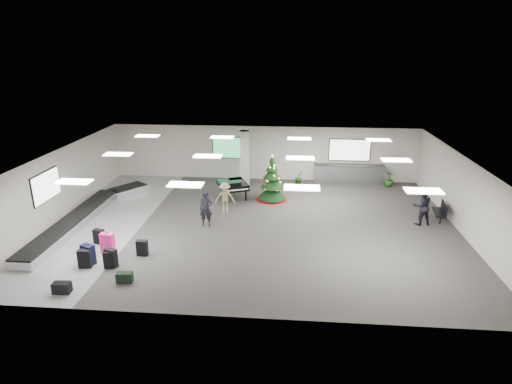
# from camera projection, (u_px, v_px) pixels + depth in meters

# --- Properties ---
(ground) EXTENTS (18.00, 18.00, 0.00)m
(ground) POSITION_uv_depth(u_px,v_px,m) (254.00, 224.00, 19.36)
(ground) COLOR #363431
(ground) RESTS_ON ground
(room_envelope) EXTENTS (18.02, 14.02, 3.21)m
(room_envelope) POSITION_uv_depth(u_px,v_px,m) (246.00, 171.00, 19.27)
(room_envelope) COLOR beige
(room_envelope) RESTS_ON ground
(baggage_carousel) EXTENTS (2.28, 9.71, 0.43)m
(baggage_carousel) POSITION_uv_depth(u_px,v_px,m) (86.00, 215.00, 19.84)
(baggage_carousel) COLOR silver
(baggage_carousel) RESTS_ON ground
(service_counter) EXTENTS (4.05, 0.65, 1.08)m
(service_counter) POSITION_uv_depth(u_px,v_px,m) (349.00, 174.00, 25.05)
(service_counter) COLOR silver
(service_counter) RESTS_ON ground
(suitcase_0) EXTENTS (0.43, 0.28, 0.65)m
(suitcase_0) POSITION_uv_depth(u_px,v_px,m) (109.00, 260.00, 15.51)
(suitcase_0) COLOR black
(suitcase_0) RESTS_ON ground
(suitcase_1) EXTENTS (0.51, 0.39, 0.72)m
(suitcase_1) POSITION_uv_depth(u_px,v_px,m) (111.00, 258.00, 15.58)
(suitcase_1) COLOR black
(suitcase_1) RESTS_ON ground
(pink_suitcase) EXTENTS (0.52, 0.31, 0.81)m
(pink_suitcase) POSITION_uv_depth(u_px,v_px,m) (107.00, 243.00, 16.66)
(pink_suitcase) COLOR #FA208A
(pink_suitcase) RESTS_ON ground
(suitcase_3) EXTENTS (0.42, 0.24, 0.64)m
(suitcase_3) POSITION_uv_depth(u_px,v_px,m) (142.00, 248.00, 16.42)
(suitcase_3) COLOR black
(suitcase_3) RESTS_ON ground
(navy_suitcase) EXTENTS (0.57, 0.46, 0.78)m
(navy_suitcase) POSITION_uv_depth(u_px,v_px,m) (88.00, 254.00, 15.77)
(navy_suitcase) COLOR black
(navy_suitcase) RESTS_ON ground
(suitcase_5) EXTENTS (0.48, 0.29, 0.71)m
(suitcase_5) POSITION_uv_depth(u_px,v_px,m) (85.00, 259.00, 15.52)
(suitcase_5) COLOR black
(suitcase_5) RESTS_ON ground
(green_duffel) EXTENTS (0.57, 0.33, 0.38)m
(green_duffel) POSITION_uv_depth(u_px,v_px,m) (125.00, 277.00, 14.60)
(green_duffel) COLOR black
(green_duffel) RESTS_ON ground
(suitcase_8) EXTENTS (0.47, 0.34, 0.65)m
(suitcase_8) POSITION_uv_depth(u_px,v_px,m) (99.00, 237.00, 17.39)
(suitcase_8) COLOR black
(suitcase_8) RESTS_ON ground
(black_duffel) EXTENTS (0.58, 0.34, 0.39)m
(black_duffel) POSITION_uv_depth(u_px,v_px,m) (62.00, 288.00, 13.97)
(black_duffel) COLOR black
(black_duffel) RESTS_ON ground
(christmas_tree) EXTENTS (1.74, 1.74, 2.48)m
(christmas_tree) POSITION_uv_depth(u_px,v_px,m) (272.00, 184.00, 22.18)
(christmas_tree) COLOR maroon
(christmas_tree) RESTS_ON ground
(grand_piano) EXTENTS (1.93, 2.16, 1.02)m
(grand_piano) POSITION_uv_depth(u_px,v_px,m) (233.00, 185.00, 22.45)
(grand_piano) COLOR black
(grand_piano) RESTS_ON ground
(bench) EXTENTS (0.63, 1.36, 0.83)m
(bench) POSITION_uv_depth(u_px,v_px,m) (441.00, 210.00, 19.73)
(bench) COLOR black
(bench) RESTS_ON ground
(traveler_a) EXTENTS (0.63, 0.45, 1.60)m
(traveler_a) POSITION_uv_depth(u_px,v_px,m) (206.00, 209.00, 18.99)
(traveler_a) COLOR black
(traveler_a) RESTS_ON ground
(traveler_b) EXTENTS (1.02, 0.64, 1.50)m
(traveler_b) POSITION_uv_depth(u_px,v_px,m) (225.00, 198.00, 20.51)
(traveler_b) COLOR #998C5E
(traveler_b) RESTS_ON ground
(traveler_bench) EXTENTS (0.97, 0.82, 1.77)m
(traveler_bench) POSITION_uv_depth(u_px,v_px,m) (422.00, 206.00, 19.10)
(traveler_bench) COLOR black
(traveler_bench) RESTS_ON ground
(potted_plant_left) EXTENTS (0.64, 0.65, 0.92)m
(potted_plant_left) POSITION_uv_depth(u_px,v_px,m) (299.00, 177.00, 24.66)
(potted_plant_left) COLOR #154215
(potted_plant_left) RESTS_ON ground
(potted_plant_right) EXTENTS (0.70, 0.70, 0.89)m
(potted_plant_right) POSITION_uv_depth(u_px,v_px,m) (389.00, 179.00, 24.44)
(potted_plant_right) COLOR #154215
(potted_plant_right) RESTS_ON ground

